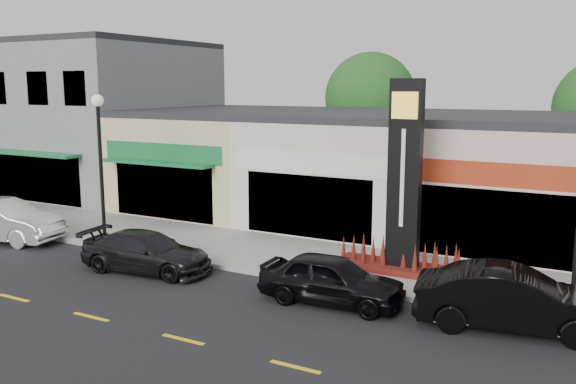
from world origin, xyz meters
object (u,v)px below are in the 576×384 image
at_px(car_black_conv, 514,300).
at_px(lamp_west_near, 100,153).
at_px(pylon_sign, 404,205).
at_px(car_dark_sedan, 147,252).
at_px(car_black_sedan, 332,279).
at_px(car_white_van, 3,221).

bearing_deg(car_black_conv, lamp_west_near, 75.57).
bearing_deg(pylon_sign, car_dark_sedan, -155.09).
bearing_deg(lamp_west_near, car_black_sedan, -8.98).
xyz_separation_m(pylon_sign, car_black_sedan, (-0.93, -3.29, -1.58)).
height_order(pylon_sign, car_dark_sedan, pylon_sign).
height_order(car_white_van, car_dark_sedan, car_white_van).
xyz_separation_m(lamp_west_near, pylon_sign, (11.00, 1.70, -1.20)).
relative_size(car_dark_sedan, car_black_conv, 0.93).
bearing_deg(car_black_conv, car_black_sedan, 85.23).
relative_size(car_black_sedan, car_black_conv, 0.86).
distance_m(car_dark_sedan, car_black_sedan, 6.47).
bearing_deg(car_black_sedan, car_black_conv, -87.20).
bearing_deg(car_white_van, car_black_conv, -98.80).
bearing_deg(car_dark_sedan, car_black_conv, -93.38).
height_order(car_black_sedan, car_black_conv, car_black_conv).
bearing_deg(lamp_west_near, car_dark_sedan, -25.87).
xyz_separation_m(car_white_van, car_black_conv, (18.66, 0.21, -0.02)).
bearing_deg(pylon_sign, car_black_sedan, -105.86).
bearing_deg(car_dark_sedan, car_white_van, 80.92).
relative_size(car_white_van, car_black_conv, 1.02).
xyz_separation_m(car_dark_sedan, car_black_conv, (11.16, 0.57, 0.14)).
distance_m(pylon_sign, car_white_van, 15.30).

